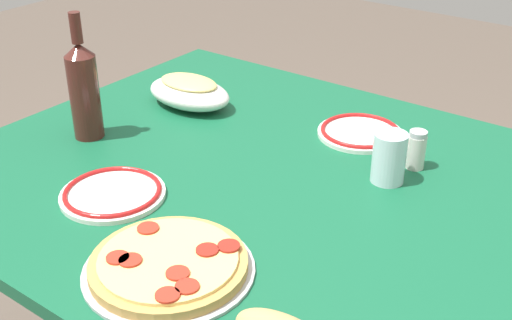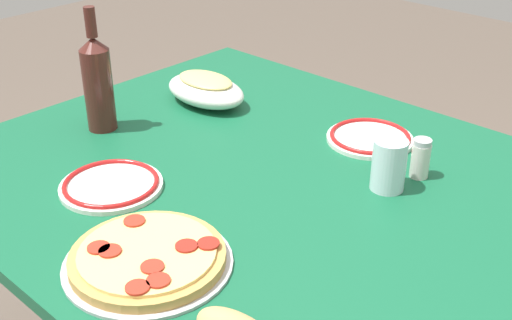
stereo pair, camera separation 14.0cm
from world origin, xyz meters
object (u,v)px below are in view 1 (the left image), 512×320
dining_table (256,216)px  side_plate_near (360,132)px  wine_bottle (84,89)px  spice_shaker (416,150)px  water_glass (389,158)px  side_plate_far (113,193)px  pepperoni_pizza (169,265)px  baked_pasta_dish (189,91)px

dining_table → side_plate_near: size_ratio=6.28×
wine_bottle → spice_shaker: size_ratio=3.44×
water_glass → side_plate_far: 0.57m
pepperoni_pizza → wine_bottle: size_ratio=0.98×
water_glass → side_plate_far: size_ratio=0.51×
wine_bottle → side_plate_near: size_ratio=1.48×
side_plate_far → spice_shaker: size_ratio=2.44×
water_glass → side_plate_far: (0.41, 0.39, -0.05)m
baked_pasta_dish → side_plate_far: baked_pasta_dish is taller
baked_pasta_dish → wine_bottle: wine_bottle is taller
pepperoni_pizza → side_plate_far: bearing=-23.3°
side_plate_near → spice_shaker: bearing=157.8°
side_plate_far → side_plate_near: bearing=-115.8°
side_plate_far → spice_shaker: bearing=-132.5°
side_plate_far → baked_pasta_dish: bearing=-67.5°
pepperoni_pizza → spice_shaker: spice_shaker is taller
wine_bottle → water_glass: (-0.67, -0.23, -0.07)m
baked_pasta_dish → spice_shaker: spice_shaker is taller
water_glass → side_plate_near: bearing=-46.6°
pepperoni_pizza → water_glass: (-0.16, -0.50, 0.04)m
wine_bottle → pepperoni_pizza: bearing=152.1°
wine_bottle → dining_table: bearing=-167.7°
water_glass → spice_shaker: water_glass is taller
dining_table → water_glass: bearing=-150.8°
baked_pasta_dish → spice_shaker: size_ratio=2.76×
pepperoni_pizza → wine_bottle: (0.51, -0.27, 0.11)m
dining_table → wine_bottle: (0.42, 0.09, 0.23)m
spice_shaker → side_plate_far: bearing=47.5°
pepperoni_pizza → baked_pasta_dish: 0.70m
side_plate_near → side_plate_far: same height
pepperoni_pizza → spice_shaker: 0.61m
dining_table → baked_pasta_dish: size_ratio=5.30×
spice_shaker → pepperoni_pizza: bearing=73.1°
pepperoni_pizza → spice_shaker: bearing=-106.9°
spice_shaker → side_plate_near: bearing=-22.2°
pepperoni_pizza → side_plate_far: (0.26, -0.11, -0.01)m
water_glass → side_plate_far: bearing=43.1°
side_plate_near → water_glass: bearing=133.4°
water_glass → spice_shaker: (-0.02, -0.09, -0.01)m
dining_table → wine_bottle: size_ratio=4.25×
pepperoni_pizza → wine_bottle: 0.59m
water_glass → pepperoni_pizza: bearing=72.7°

